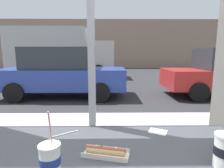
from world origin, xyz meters
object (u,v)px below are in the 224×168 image
Objects in this scene: soda_cup_right at (50,159)px; hotdog_tray_far at (106,152)px; parked_car_blue at (62,72)px; box_truck at (60,52)px.

soda_cup_right is 1.16× the size of hotdog_tray_far.
parked_car_blue is (-1.44, 5.81, -0.18)m from soda_cup_right.
soda_cup_right is at bearing -75.23° from box_truck.
parked_car_blue reaches higher than soda_cup_right.
hotdog_tray_far is (0.25, 0.16, -0.05)m from soda_cup_right.
soda_cup_right is 5.99m from parked_car_blue.
box_truck reaches higher than soda_cup_right.
box_truck is (-1.57, 5.61, 0.82)m from parked_car_blue.
box_truck is at bearing 105.61° from parked_car_blue.
soda_cup_right is at bearing -147.24° from hotdog_tray_far.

